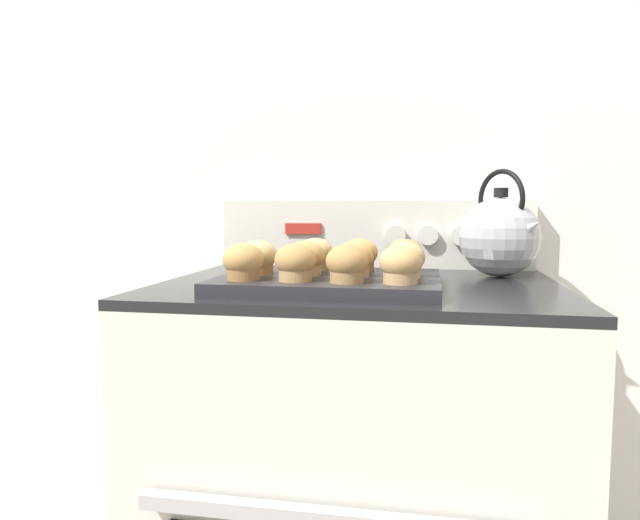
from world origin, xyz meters
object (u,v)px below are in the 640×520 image
(muffin_r2_c3, at_px, (405,256))
(muffin_r0_c0, at_px, (243,262))
(muffin_r1_c2, at_px, (353,259))
(muffin_r2_c1, at_px, (315,254))
(muffin_r2_c2, at_px, (361,255))
(muffin_r1_c3, at_px, (405,260))
(muffin_pan, at_px, (330,282))
(muffin_r1_c0, at_px, (258,258))
(muffin_r0_c3, at_px, (401,265))
(stove_range, at_px, (358,500))
(muffin_r0_c1, at_px, (295,263))
(muffin_r0_c2, at_px, (348,264))
(muffin_r1_c1, at_px, (306,258))
(tea_kettle, at_px, (500,236))

(muffin_r2_c3, bearing_deg, muffin_r0_c0, -146.58)
(muffin_r1_c2, xyz_separation_m, muffin_r2_c3, (0.09, 0.09, 0.00))
(muffin_r2_c1, distance_m, muffin_r2_c2, 0.09)
(muffin_r1_c2, distance_m, muffin_r1_c3, 0.09)
(muffin_pan, bearing_deg, muffin_r1_c0, -179.49)
(muffin_r0_c3, relative_size, muffin_r2_c3, 1.00)
(stove_range, bearing_deg, muffin_r2_c2, -70.97)
(muffin_r0_c1, distance_m, muffin_r2_c1, 0.18)
(muffin_r0_c1, bearing_deg, stove_range, 63.92)
(muffin_r2_c1, xyz_separation_m, muffin_r2_c2, (0.09, -0.00, 0.00))
(stove_range, distance_m, muffin_r2_c3, 0.51)
(muffin_r1_c3, height_order, muffin_r2_c2, same)
(muffin_r0_c3, xyz_separation_m, muffin_r2_c3, (-0.00, 0.17, 0.00))
(stove_range, relative_size, muffin_r1_c2, 12.78)
(muffin_r0_c1, xyz_separation_m, muffin_r1_c3, (0.18, 0.09, 0.00))
(muffin_r0_c1, xyz_separation_m, muffin_r0_c2, (0.09, -0.00, 0.00))
(muffin_r1_c1, bearing_deg, muffin_r2_c2, 43.73)
(stove_range, xyz_separation_m, muffin_r2_c1, (-0.09, -0.00, 0.51))
(muffin_r0_c2, relative_size, muffin_r2_c1, 1.00)
(muffin_r2_c2, distance_m, tea_kettle, 0.31)
(muffin_r1_c1, bearing_deg, stove_range, 46.52)
(muffin_r0_c3, distance_m, muffin_r2_c3, 0.17)
(muffin_r0_c1, xyz_separation_m, muffin_r0_c3, (0.18, -0.00, 0.00))
(muffin_r1_c2, bearing_deg, muffin_pan, 178.39)
(stove_range, relative_size, tea_kettle, 4.01)
(muffin_r1_c1, bearing_deg, muffin_r1_c2, -1.27)
(muffin_r2_c3, bearing_deg, muffin_r1_c2, -135.39)
(muffin_r1_c0, bearing_deg, muffin_r0_c1, -42.91)
(muffin_r1_c2, relative_size, muffin_r2_c1, 1.00)
(muffin_r1_c2, relative_size, muffin_r2_c2, 1.00)
(muffin_r0_c1, xyz_separation_m, muffin_r1_c0, (-0.09, 0.08, 0.00))
(muffin_r0_c1, relative_size, tea_kettle, 0.31)
(muffin_r0_c1, relative_size, muffin_r1_c1, 1.00)
(muffin_pan, relative_size, muffin_r0_c1, 5.58)
(muffin_r0_c2, xyz_separation_m, muffin_r1_c1, (-0.09, 0.09, 0.00))
(muffin_r0_c0, distance_m, muffin_r1_c2, 0.20)
(muffin_pan, xyz_separation_m, muffin_r2_c3, (0.13, 0.09, 0.04))
(muffin_r0_c3, bearing_deg, muffin_r2_c3, 90.03)
(muffin_r0_c0, distance_m, muffin_r2_c2, 0.25)
(muffin_r1_c1, bearing_deg, muffin_r1_c3, -0.39)
(muffin_r1_c0, relative_size, muffin_r1_c3, 1.00)
(muffin_r0_c0, distance_m, muffin_r0_c1, 0.09)
(muffin_r1_c3, xyz_separation_m, muffin_r2_c2, (-0.09, 0.09, 0.00))
(muffin_r0_c3, bearing_deg, muffin_pan, 146.93)
(muffin_r2_c3, bearing_deg, muffin_r1_c3, -87.21)
(muffin_r0_c3, relative_size, muffin_r1_c1, 1.00)
(muffin_r0_c2, xyz_separation_m, muffin_r1_c0, (-0.18, 0.09, 0.00))
(muffin_r0_c0, relative_size, muffin_r1_c2, 1.00)
(muffin_r1_c3, xyz_separation_m, muffin_r2_c3, (-0.00, 0.09, 0.00))
(stove_range, distance_m, muffin_r2_c2, 0.51)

